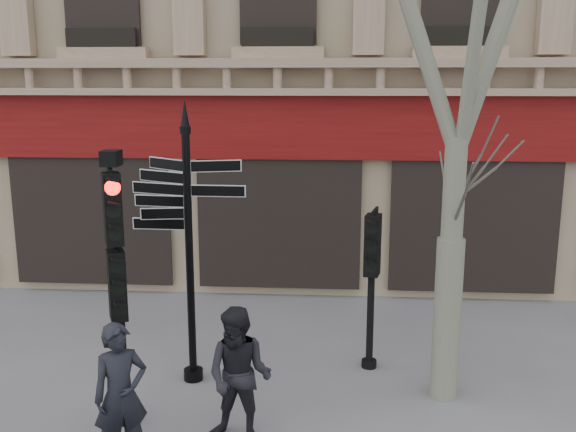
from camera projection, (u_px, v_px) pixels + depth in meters
name	position (u px, v px, depth m)	size (l,w,h in m)	color
ground	(250.00, 412.00, 8.94)	(80.00, 80.00, 0.00)	slate
fingerpost	(188.00, 197.00, 9.31)	(2.10, 2.10, 4.27)	black
traffic_signal_main	(117.00, 256.00, 8.19)	(0.49, 0.43, 3.69)	black
traffic_signal_secondary	(372.00, 262.00, 9.97)	(0.48, 0.39, 2.52)	black
pedestrian_a	(121.00, 395.00, 7.59)	(0.65, 0.42, 1.77)	black
pedestrian_b	(239.00, 376.00, 8.05)	(0.87, 0.68, 1.79)	black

